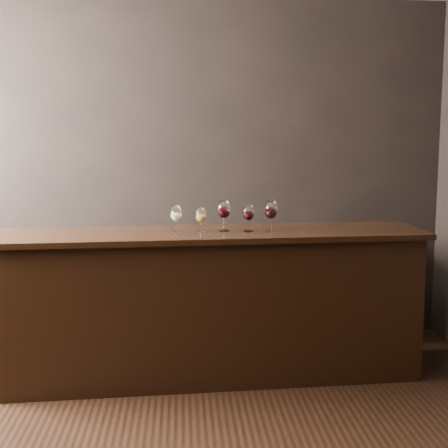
{
  "coord_description": "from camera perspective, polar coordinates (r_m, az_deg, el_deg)",
  "views": [
    {
      "loc": [
        0.31,
        -2.94,
        1.7
      ],
      "look_at": [
        0.6,
        1.32,
        1.09
      ],
      "focal_mm": 50.0,
      "sensor_mm": 36.0,
      "label": 1
    }
  ],
  "objects": [
    {
      "name": "room_shell",
      "position": [
        3.11,
        -14.17,
        9.91
      ],
      "size": [
        5.02,
        4.52,
        2.81
      ],
      "color": "black",
      "rests_on": "ground"
    },
    {
      "name": "bar_counter",
      "position": [
        4.43,
        -1.15,
        -7.58
      ],
      "size": [
        2.9,
        0.8,
        1.0
      ],
      "primitive_type": "cube",
      "rotation": [
        0.0,
        0.0,
        0.06
      ],
      "color": "black",
      "rests_on": "ground"
    },
    {
      "name": "bar_top",
      "position": [
        4.32,
        -1.17,
        -0.92
      ],
      "size": [
        3.0,
        0.87,
        0.04
      ],
      "primitive_type": "cube",
      "rotation": [
        0.0,
        0.0,
        0.06
      ],
      "color": "black",
      "rests_on": "bar_counter"
    },
    {
      "name": "back_bar_shelf",
      "position": [
        5.12,
        -4.52,
        -5.86
      ],
      "size": [
        2.58,
        0.4,
        0.93
      ],
      "primitive_type": "cube",
      "color": "black",
      "rests_on": "ground"
    },
    {
      "name": "glass_white",
      "position": [
        4.29,
        -4.4,
        0.91
      ],
      "size": [
        0.08,
        0.08,
        0.18
      ],
      "color": "white",
      "rests_on": "bar_top"
    },
    {
      "name": "glass_amber",
      "position": [
        4.26,
        -2.13,
        0.75
      ],
      "size": [
        0.07,
        0.07,
        0.17
      ],
      "color": "white",
      "rests_on": "bar_top"
    },
    {
      "name": "glass_red_a",
      "position": [
        4.32,
        -0.01,
        1.28
      ],
      "size": [
        0.09,
        0.09,
        0.21
      ],
      "color": "white",
      "rests_on": "bar_top"
    },
    {
      "name": "glass_red_b",
      "position": [
        4.3,
        2.26,
        0.98
      ],
      "size": [
        0.08,
        0.08,
        0.19
      ],
      "color": "white",
      "rests_on": "bar_top"
    },
    {
      "name": "glass_red_c",
      "position": [
        4.32,
        4.31,
        1.25
      ],
      "size": [
        0.09,
        0.09,
        0.22
      ],
      "color": "white",
      "rests_on": "bar_top"
    }
  ]
}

